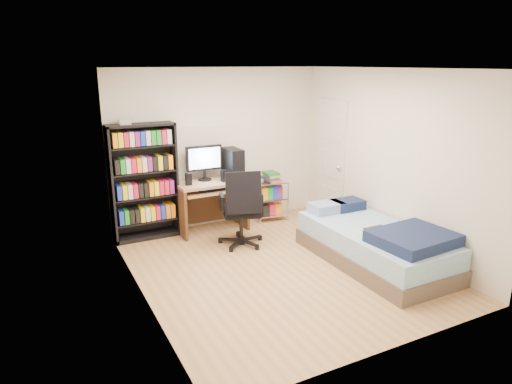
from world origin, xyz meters
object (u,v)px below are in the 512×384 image
media_shelf (144,181)px  computer_desk (216,184)px  bed (376,244)px  office_chair (242,222)px

media_shelf → computer_desk: bearing=-5.2°
bed → media_shelf: bearing=136.8°
computer_desk → bed: computer_desk is taller
computer_desk → bed: 2.62m
media_shelf → computer_desk: 1.11m
bed → office_chair: bearing=133.9°
office_chair → bed: (1.31, -1.36, -0.09)m
media_shelf → computer_desk: (1.10, -0.10, -0.16)m
media_shelf → bed: size_ratio=0.83×
media_shelf → office_chair: media_shelf is taller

